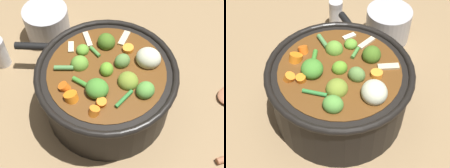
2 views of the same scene
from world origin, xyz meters
The scene contains 4 objects.
ground_plane centered at (0.00, 0.00, 0.00)m, with size 1.10×1.10×0.00m, color #8C704C.
cooking_pot centered at (0.00, 0.00, 0.07)m, with size 0.29×0.29×0.16m.
salt_shaker centered at (-0.10, 0.28, 0.04)m, with size 0.04×0.04×0.08m.
small_saucepan centered at (0.04, 0.27, 0.05)m, with size 0.18×0.18×0.09m.
Camera 1 is at (-0.25, -0.28, 0.62)m, focal length 49.36 mm.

